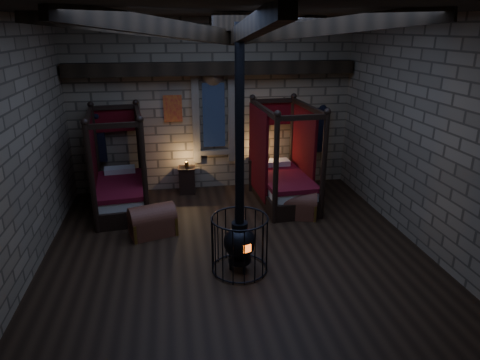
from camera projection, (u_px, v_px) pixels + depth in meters
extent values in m
cube|color=black|center=(235.00, 250.00, 8.08)|extent=(7.00, 7.00, 0.01)
cube|color=#847054|center=(213.00, 107.00, 10.61)|extent=(7.00, 0.02, 4.20)
cube|color=#847054|center=(289.00, 234.00, 4.11)|extent=(7.00, 0.02, 4.20)
cube|color=#847054|center=(18.00, 152.00, 6.83)|extent=(0.02, 7.00, 4.20)
cube|color=#847054|center=(421.00, 135.00, 7.90)|extent=(0.02, 7.00, 4.20)
cube|color=black|center=(234.00, 12.00, 6.65)|extent=(7.00, 7.00, 0.01)
cube|color=black|center=(213.00, 68.00, 10.13)|extent=(6.86, 0.35, 0.30)
cylinder|color=black|center=(234.00, 22.00, 6.70)|extent=(0.70, 0.70, 0.25)
cube|color=black|center=(214.00, 115.00, 10.64)|extent=(0.55, 0.04, 1.60)
cube|color=maroon|center=(173.00, 109.00, 10.43)|extent=(0.45, 0.03, 0.65)
cube|color=black|center=(99.00, 139.00, 10.26)|extent=(0.30, 0.10, 1.15)
cube|color=black|center=(322.00, 130.00, 11.11)|extent=(0.30, 0.10, 1.15)
cube|color=black|center=(122.00, 203.00, 9.79)|extent=(1.32, 2.23, 0.37)
cube|color=beige|center=(121.00, 191.00, 9.70)|extent=(1.18, 2.05, 0.22)
cube|color=maroon|center=(121.00, 185.00, 9.65)|extent=(1.24, 2.10, 0.10)
cube|color=beige|center=(120.00, 170.00, 10.32)|extent=(0.75, 0.43, 0.14)
cube|color=#53070B|center=(115.00, 120.00, 10.17)|extent=(1.12, 0.17, 0.56)
cylinder|color=black|center=(92.00, 181.00, 8.42)|extent=(0.11, 0.11, 2.25)
cylinder|color=black|center=(96.00, 153.00, 10.28)|extent=(0.11, 0.11, 2.25)
cylinder|color=black|center=(145.00, 176.00, 8.67)|extent=(0.11, 0.11, 2.25)
cylinder|color=black|center=(140.00, 150.00, 10.53)|extent=(0.11, 0.11, 2.25)
cube|color=#53070B|center=(93.00, 159.00, 9.60)|extent=(0.22, 1.53, 1.99)
cube|color=#53070B|center=(142.00, 156.00, 9.87)|extent=(0.22, 1.53, 1.99)
cube|color=black|center=(283.00, 195.00, 10.24)|extent=(1.24, 2.24, 0.38)
cube|color=beige|center=(284.00, 183.00, 10.14)|extent=(1.11, 2.07, 0.23)
cube|color=maroon|center=(284.00, 177.00, 10.09)|extent=(1.17, 2.11, 0.11)
cube|color=beige|center=(274.00, 163.00, 10.79)|extent=(0.75, 0.40, 0.15)
cube|color=#53070B|center=(273.00, 113.00, 10.64)|extent=(1.16, 0.11, 0.58)
cylinder|color=black|center=(276.00, 172.00, 8.84)|extent=(0.12, 0.12, 2.32)
cylinder|color=black|center=(252.00, 145.00, 10.78)|extent=(0.12, 0.12, 2.32)
cylinder|color=black|center=(324.00, 168.00, 9.04)|extent=(0.12, 0.12, 2.32)
cylinder|color=black|center=(292.00, 143.00, 10.98)|extent=(0.12, 0.12, 2.32)
cube|color=#53070B|center=(258.00, 151.00, 10.07)|extent=(0.14, 1.58, 2.06)
cube|color=#53070B|center=(303.00, 149.00, 10.29)|extent=(0.14, 1.58, 2.06)
cube|color=brown|center=(153.00, 226.00, 8.64)|extent=(1.01, 0.78, 0.37)
cylinder|color=brown|center=(152.00, 218.00, 8.57)|extent=(1.01, 0.78, 0.55)
cube|color=#A88633|center=(132.00, 230.00, 8.47)|extent=(0.21, 0.56, 0.39)
cube|color=#A88633|center=(173.00, 222.00, 8.81)|extent=(0.21, 0.56, 0.39)
cube|color=brown|center=(297.00, 209.00, 9.46)|extent=(0.95, 0.71, 0.35)
cylinder|color=brown|center=(297.00, 202.00, 9.40)|extent=(0.95, 0.71, 0.51)
cube|color=#A88633|center=(279.00, 209.00, 9.49)|extent=(0.19, 0.53, 0.37)
cube|color=#A88633|center=(314.00, 210.00, 9.42)|extent=(0.19, 0.53, 0.37)
cube|color=black|center=(187.00, 181.00, 10.77)|extent=(0.41, 0.40, 0.64)
cube|color=black|center=(187.00, 168.00, 10.66)|extent=(0.45, 0.44, 0.04)
cylinder|color=#A88633|center=(187.00, 164.00, 10.63)|extent=(0.09, 0.09, 0.15)
cube|color=black|center=(259.00, 175.00, 11.02)|extent=(0.56, 0.55, 0.78)
cube|color=black|center=(259.00, 159.00, 10.88)|extent=(0.62, 0.60, 0.04)
cube|color=brown|center=(259.00, 157.00, 10.86)|extent=(0.23, 0.19, 0.06)
cylinder|color=black|center=(240.00, 259.00, 7.36)|extent=(0.39, 0.39, 0.10)
sphere|color=black|center=(240.00, 242.00, 7.25)|extent=(0.55, 0.55, 0.55)
cylinder|color=black|center=(240.00, 226.00, 7.15)|extent=(0.28, 0.28, 0.14)
cube|color=#FF5914|center=(247.00, 249.00, 7.03)|extent=(0.14, 0.06, 0.14)
cylinder|color=black|center=(240.00, 131.00, 6.60)|extent=(0.15, 0.15, 3.16)
torus|color=black|center=(240.00, 268.00, 7.42)|extent=(0.97, 0.97, 0.03)
torus|color=black|center=(240.00, 218.00, 7.10)|extent=(0.97, 0.97, 0.03)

